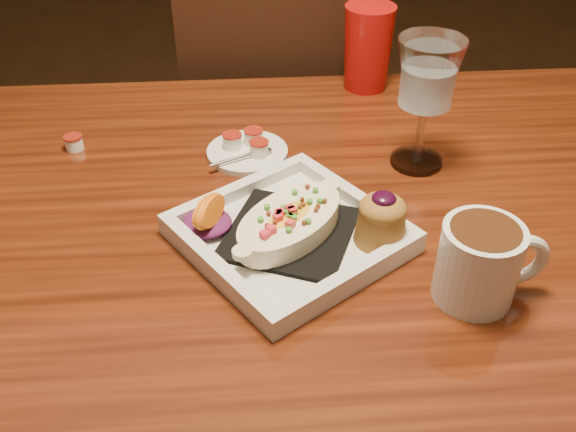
{
  "coord_description": "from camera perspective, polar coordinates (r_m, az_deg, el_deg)",
  "views": [
    {
      "loc": [
        -0.07,
        -0.69,
        1.29
      ],
      "look_at": [
        -0.02,
        -0.02,
        0.77
      ],
      "focal_mm": 40.0,
      "sensor_mm": 36.0,
      "label": 1
    }
  ],
  "objects": [
    {
      "name": "table",
      "position": [
        0.94,
        1.26,
        -5.02
      ],
      "size": [
        1.5,
        0.9,
        0.75
      ],
      "color": "maroon",
      "rests_on": "floor"
    },
    {
      "name": "chair_far",
      "position": [
        1.53,
        -0.97,
        6.84
      ],
      "size": [
        0.42,
        0.42,
        0.93
      ],
      "rotation": [
        0.0,
        0.0,
        3.14
      ],
      "color": "black",
      "rests_on": "floor"
    },
    {
      "name": "plate",
      "position": [
        0.82,
        1.16,
        -1.06
      ],
      "size": [
        0.34,
        0.34,
        0.08
      ],
      "rotation": [
        0.0,
        0.0,
        0.6
      ],
      "color": "silver",
      "rests_on": "table"
    },
    {
      "name": "coffee_mug",
      "position": [
        0.76,
        16.83,
        -3.79
      ],
      "size": [
        0.13,
        0.09,
        0.1
      ],
      "rotation": [
        0.0,
        0.0,
        0.06
      ],
      "color": "silver",
      "rests_on": "table"
    },
    {
      "name": "goblet",
      "position": [
        0.95,
        12.3,
        11.67
      ],
      "size": [
        0.1,
        0.1,
        0.2
      ],
      "color": "silver",
      "rests_on": "table"
    },
    {
      "name": "saucer",
      "position": [
        1.01,
        -3.67,
        5.9
      ],
      "size": [
        0.13,
        0.13,
        0.09
      ],
      "color": "silver",
      "rests_on": "table"
    },
    {
      "name": "creamer_loose",
      "position": [
        1.08,
        -18.5,
        6.23
      ],
      "size": [
        0.03,
        0.03,
        0.02
      ],
      "color": "white",
      "rests_on": "table"
    },
    {
      "name": "red_tumbler",
      "position": [
        1.2,
        7.1,
        14.62
      ],
      "size": [
        0.09,
        0.09,
        0.15
      ],
      "primitive_type": "cone",
      "color": "#B50F0C",
      "rests_on": "table"
    }
  ]
}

